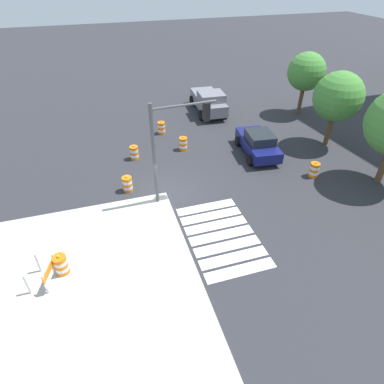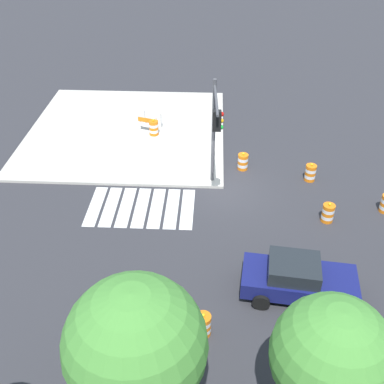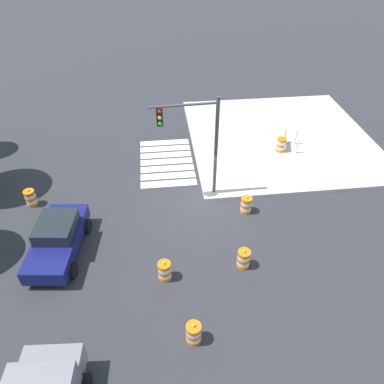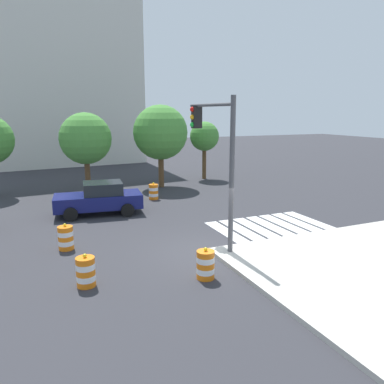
# 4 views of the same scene
# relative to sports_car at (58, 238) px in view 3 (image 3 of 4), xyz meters

# --- Properties ---
(ground_plane) EXTENTS (120.00, 120.00, 0.00)m
(ground_plane) POSITION_rel_sports_car_xyz_m (2.74, -7.03, -0.81)
(ground_plane) COLOR #2D2D33
(sidewalk_corner) EXTENTS (12.00, 12.00, 0.15)m
(sidewalk_corner) POSITION_rel_sports_car_xyz_m (8.74, -13.03, -0.74)
(sidewalk_corner) COLOR #BCB7AD
(sidewalk_corner) RESTS_ON ground
(crosswalk_stripes) EXTENTS (5.10, 3.20, 0.02)m
(crosswalk_stripes) POSITION_rel_sports_car_xyz_m (6.74, -5.23, -0.80)
(crosswalk_stripes) COLOR silver
(crosswalk_stripes) RESTS_ON ground
(sports_car) EXTENTS (4.48, 2.52, 1.63)m
(sports_car) POSITION_rel_sports_car_xyz_m (0.00, 0.00, 0.00)
(sports_car) COLOR navy
(sports_car) RESTS_ON ground
(traffic_barrel_near_corner) EXTENTS (0.56, 0.56, 1.02)m
(traffic_barrel_near_corner) POSITION_rel_sports_car_xyz_m (-2.06, -4.65, -0.36)
(traffic_barrel_near_corner) COLOR orange
(traffic_barrel_near_corner) RESTS_ON ground
(traffic_barrel_crosswalk_end) EXTENTS (0.56, 0.56, 1.02)m
(traffic_barrel_crosswalk_end) POSITION_rel_sports_car_xyz_m (1.69, -9.02, -0.36)
(traffic_barrel_crosswalk_end) COLOR orange
(traffic_barrel_crosswalk_end) RESTS_ON ground
(traffic_barrel_median_near) EXTENTS (0.56, 0.56, 1.02)m
(traffic_barrel_median_near) POSITION_rel_sports_car_xyz_m (3.51, 2.05, -0.36)
(traffic_barrel_median_near) COLOR orange
(traffic_barrel_median_near) RESTS_ON ground
(traffic_barrel_median_far) EXTENTS (0.56, 0.56, 1.02)m
(traffic_barrel_median_far) POSITION_rel_sports_car_xyz_m (-1.80, -8.09, -0.36)
(traffic_barrel_median_far) COLOR orange
(traffic_barrel_median_far) RESTS_ON ground
(traffic_barrel_far_curb) EXTENTS (0.56, 0.56, 1.02)m
(traffic_barrel_far_curb) POSITION_rel_sports_car_xyz_m (-4.99, -5.53, -0.36)
(traffic_barrel_far_curb) COLOR orange
(traffic_barrel_far_curb) RESTS_ON ground
(traffic_barrel_on_sidewalk) EXTENTS (0.56, 0.56, 1.02)m
(traffic_barrel_on_sidewalk) POSITION_rel_sports_car_xyz_m (6.95, -12.47, -0.21)
(traffic_barrel_on_sidewalk) COLOR orange
(traffic_barrel_on_sidewalk) RESTS_ON sidewalk_corner
(construction_barricade) EXTENTS (1.41, 1.10, 1.00)m
(construction_barricade) POSITION_rel_sports_car_xyz_m (7.30, -13.00, -0.09)
(construction_barricade) COLOR silver
(construction_barricade) RESTS_ON sidewalk_corner
(traffic_light_pole) EXTENTS (0.51, 3.29, 5.50)m
(traffic_light_pole) POSITION_rel_sports_car_xyz_m (3.27, -6.49, 3.10)
(traffic_light_pole) COLOR #4C4C51
(traffic_light_pole) RESTS_ON sidewalk_corner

